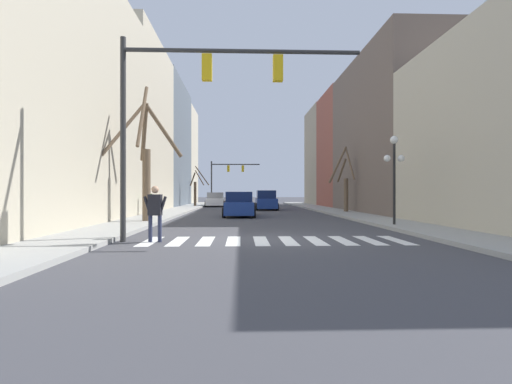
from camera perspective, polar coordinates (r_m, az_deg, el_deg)
name	(u,v)px	position (r m, az deg, el deg)	size (l,w,h in m)	color
ground_plane	(274,239)	(13.63, 2.53, -6.76)	(240.00, 240.00, 0.00)	#424247
sidewalk_left	(83,238)	(14.56, -23.52, -6.03)	(2.45, 90.00, 0.15)	#9E9E99
sidewalk_right	(458,236)	(15.50, 26.86, -5.66)	(2.45, 90.00, 0.15)	#9E9E99
building_row_left	(132,136)	(36.88, -17.25, 7.68)	(6.00, 53.51, 13.97)	#BCB299
building_row_right	(382,145)	(34.90, 17.56, 6.43)	(6.00, 46.85, 12.08)	#BCB299
crosswalk_stripes	(275,241)	(13.21, 2.68, -6.96)	(8.55, 2.60, 0.01)	white
traffic_signal_near	(193,92)	(13.46, -8.95, 13.87)	(7.78, 0.28, 6.59)	#2D2D2D
traffic_signal_far	(226,173)	(51.90, -4.32, 2.69)	(6.33, 0.28, 5.63)	#2D2D2D
street_lamp_right_corner	(394,161)	(19.04, 19.14, 4.14)	(0.95, 0.36, 3.99)	black
car_driving_toward_lane	(239,205)	(26.42, -2.44, -1.85)	(2.10, 4.81, 1.63)	navy
car_parked_right_far	(216,200)	(45.04, -5.80, -1.14)	(2.17, 4.30, 1.59)	white
car_at_intersection	(266,201)	(36.29, 1.44, -1.28)	(2.05, 4.37, 1.77)	navy
pedestrian_crossing_street	(155,209)	(13.19, -14.23, -2.33)	(0.78, 0.28, 1.80)	#282D47
pedestrian_waiting_at_curb	(149,200)	(26.34, -15.06, -1.12)	(0.69, 0.29, 1.61)	#282D47
street_tree_left_mid	(345,184)	(30.92, 12.53, 1.12)	(1.82, 2.61, 4.92)	brown
street_tree_right_far	(196,189)	(43.48, -8.57, 0.42)	(2.09, 1.32, 4.30)	#473828
street_tree_right_mid	(146,160)	(21.05, -15.45, 4.46)	(3.56, 2.98, 6.83)	brown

